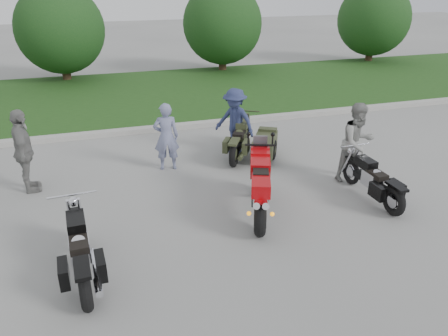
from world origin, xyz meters
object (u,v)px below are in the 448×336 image
object	(u,v)px
sportbike_red	(260,184)
cruiser_right	(375,182)
person_denim	(235,121)
cruiser_left	(81,254)
person_back	(24,152)
cruiser_sidecar	(254,143)
person_stripe	(166,137)
person_grey	(357,143)

from	to	relation	value
sportbike_red	cruiser_right	distance (m)	2.47
sportbike_red	person_denim	size ratio (longest dim) A/B	1.29
sportbike_red	cruiser_right	bearing A→B (deg)	17.02
sportbike_red	cruiser_left	bearing A→B (deg)	-141.80
cruiser_right	person_back	distance (m)	7.28
cruiser_sidecar	sportbike_red	bearing A→B (deg)	-78.58
cruiser_right	person_back	xyz separation A→B (m)	(-6.79, 2.56, 0.50)
person_denim	person_back	world-z (taller)	person_back
person_stripe	person_denim	bearing A→B (deg)	-157.95
sportbike_red	person_stripe	distance (m)	2.98
person_denim	person_back	size ratio (longest dim) A/B	0.94
cruiser_sidecar	person_denim	distance (m)	0.76
sportbike_red	cruiser_sidecar	world-z (taller)	sportbike_red
cruiser_right	person_denim	size ratio (longest dim) A/B	1.20
person_grey	person_denim	distance (m)	3.13
person_denim	cruiser_sidecar	bearing A→B (deg)	-5.22
sportbike_red	cruiser_right	world-z (taller)	sportbike_red
person_back	person_denim	bearing A→B (deg)	-86.13
cruiser_right	person_back	size ratio (longest dim) A/B	1.13
sportbike_red	cruiser_left	world-z (taller)	sportbike_red
sportbike_red	cruiser_left	size ratio (longest dim) A/B	0.98
cruiser_left	person_stripe	bearing A→B (deg)	58.41
cruiser_left	cruiser_right	xyz separation A→B (m)	(5.75, 0.87, -0.04)
cruiser_sidecar	cruiser_left	bearing A→B (deg)	-108.22
cruiser_left	cruiser_sidecar	distance (m)	5.63
cruiser_left	person_stripe	world-z (taller)	person_stripe
cruiser_right	person_grey	distance (m)	1.12
cruiser_sidecar	person_grey	size ratio (longest dim) A/B	1.12
cruiser_left	person_stripe	distance (m)	4.23
cruiser_sidecar	person_grey	distance (m)	2.58
person_stripe	cruiser_sidecar	bearing A→B (deg)	-172.75
sportbike_red	person_grey	world-z (taller)	person_grey
person_stripe	sportbike_red	bearing A→B (deg)	122.49
person_denim	person_grey	bearing A→B (deg)	-0.26
cruiser_left	person_grey	bearing A→B (deg)	14.15
cruiser_sidecar	person_denim	size ratio (longest dim) A/B	1.17
person_grey	person_back	world-z (taller)	person_back
person_stripe	person_grey	bearing A→B (deg)	161.35
sportbike_red	person_stripe	xyz separation A→B (m)	(-1.30, 2.67, 0.17)
person_denim	cruiser_left	bearing A→B (deg)	-83.73
person_grey	cruiser_sidecar	bearing A→B (deg)	124.61
person_grey	person_back	distance (m)	7.14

